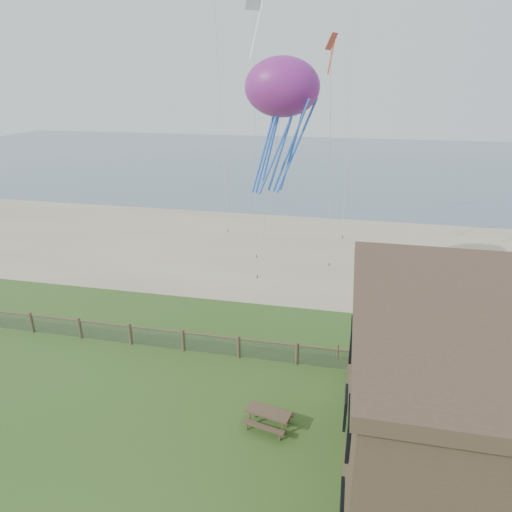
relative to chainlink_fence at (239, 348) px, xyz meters
The scene contains 8 objects.
ground 6.03m from the chainlink_fence, 90.00° to the right, with size 160.00×160.00×0.00m, color #36571E.
sand_beach 16.01m from the chainlink_fence, 90.00° to the left, with size 72.00×20.00×0.02m, color tan.
ocean 60.00m from the chainlink_fence, 90.00° to the left, with size 160.00×68.00×0.02m, color slate.
chainlink_fence is the anchor object (origin of this frame).
picnic_table 5.20m from the chainlink_fence, 62.44° to the right, with size 1.84×1.39×0.78m, color brown, non-canonical shape.
octopus_kite 12.52m from the chainlink_fence, 82.55° to the left, with size 3.86×2.72×7.94m, color #FF283B, non-canonical shape.
kite_white 18.95m from the chainlink_fence, 97.46° to the left, with size 1.18×0.70×3.21m, color white, non-canonical shape.
kite_red 17.45m from the chainlink_fence, 70.36° to the left, with size 0.97×0.70×1.85m, color #C33C22, non-canonical shape.
Camera 1 is at (5.01, -13.40, 13.48)m, focal length 32.00 mm.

